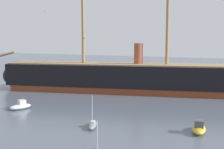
% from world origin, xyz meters
% --- Properties ---
extents(tall_ship, '(74.75, 23.64, 36.42)m').
position_xyz_m(tall_ship, '(-4.85, 51.19, 3.91)').
color(tall_ship, brown).
rests_on(tall_ship, ground).
extents(sailboat_near_centre, '(2.54, 4.25, 5.31)m').
position_xyz_m(sailboat_near_centre, '(2.32, 20.17, 0.45)').
color(sailboat_near_centre, gray).
rests_on(sailboat_near_centre, ground).
extents(motorboat_mid_left, '(3.40, 4.82, 1.87)m').
position_xyz_m(motorboat_mid_left, '(-16.48, 25.01, 0.66)').
color(motorboat_mid_left, silver).
rests_on(motorboat_mid_left, ground).
extents(motorboat_mid_right, '(2.58, 4.95, 1.99)m').
position_xyz_m(motorboat_mid_right, '(18.04, 24.49, 0.70)').
color(motorboat_mid_right, gold).
rests_on(motorboat_mid_right, ground).
extents(dinghy_distant_centre, '(3.15, 2.16, 0.68)m').
position_xyz_m(dinghy_distant_centre, '(-0.41, 62.44, 0.34)').
color(dinghy_distant_centre, '#B22D28').
rests_on(dinghy_distant_centre, ground).
extents(seagull_in_flight, '(0.63, 1.13, 0.13)m').
position_xyz_m(seagull_in_flight, '(-7.85, 22.37, 18.66)').
color(seagull_in_flight, silver).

